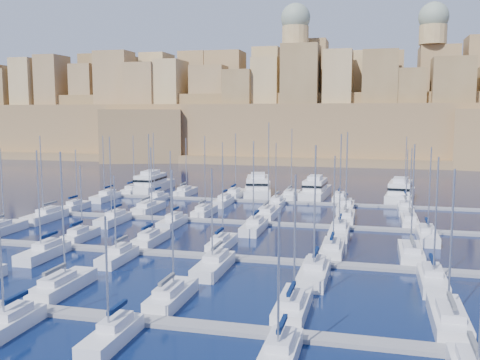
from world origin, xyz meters
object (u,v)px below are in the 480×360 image
(motor_yacht_a, at_px, (152,184))
(motor_yacht_d, at_px, (400,192))
(sailboat_4, at_px, (293,306))
(motor_yacht_b, at_px, (258,187))
(sailboat_2, at_px, (63,285))
(motor_yacht_c, at_px, (315,190))

(motor_yacht_a, bearing_deg, motor_yacht_d, -0.27)
(motor_yacht_a, distance_m, motor_yacht_d, 57.27)
(sailboat_4, height_order, motor_yacht_b, sailboat_4)
(sailboat_4, relative_size, motor_yacht_d, 0.75)
(sailboat_2, bearing_deg, motor_yacht_b, 85.73)
(sailboat_2, distance_m, motor_yacht_d, 79.22)
(sailboat_2, distance_m, motor_yacht_b, 71.45)
(sailboat_2, relative_size, motor_yacht_a, 0.83)
(sailboat_4, height_order, motor_yacht_c, sailboat_4)
(motor_yacht_c, xyz_separation_m, motor_yacht_d, (18.03, 0.50, -0.00))
(motor_yacht_a, relative_size, motor_yacht_c, 1.09)
(sailboat_4, bearing_deg, motor_yacht_d, 79.86)
(motor_yacht_b, relative_size, motor_yacht_c, 1.22)
(sailboat_4, height_order, motor_yacht_d, sailboat_4)
(motor_yacht_d, bearing_deg, motor_yacht_a, 179.73)
(motor_yacht_d, bearing_deg, motor_yacht_c, -178.42)
(motor_yacht_a, relative_size, motor_yacht_b, 0.89)
(sailboat_4, distance_m, motor_yacht_b, 73.74)
(sailboat_2, xyz_separation_m, motor_yacht_a, (-20.62, 70.49, 0.97))
(motor_yacht_a, height_order, motor_yacht_b, same)
(sailboat_2, distance_m, sailboat_4, 24.08)
(sailboat_4, xyz_separation_m, motor_yacht_b, (-18.76, 71.31, 0.99))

